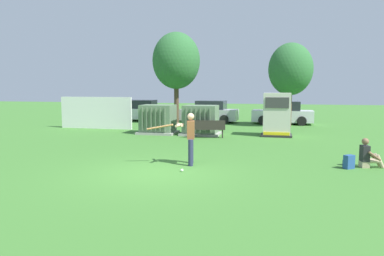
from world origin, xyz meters
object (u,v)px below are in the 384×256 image
at_px(generator_enclosure, 277,115).
at_px(parked_car_right_of_center, 283,113).
at_px(park_bench, 208,128).
at_px(transformer_mid_west, 201,121).
at_px(batter, 189,136).
at_px(parked_car_left_of_center, 210,112).
at_px(sports_ball, 182,170).
at_px(transformer_west, 158,120).
at_px(parked_car_leftmost, 140,111).
at_px(seated_spectator, 368,156).
at_px(backpack, 349,162).

xyz_separation_m(generator_enclosure, parked_car_right_of_center, (0.40, 6.67, -0.38)).
distance_m(park_bench, parked_car_right_of_center, 9.10).
bearing_deg(transformer_mid_west, parked_car_right_of_center, 58.01).
xyz_separation_m(batter, parked_car_left_of_center, (-2.07, 14.85, -0.22)).
bearing_deg(sports_ball, park_bench, 94.92).
relative_size(parked_car_left_of_center, parked_car_right_of_center, 1.01).
height_order(transformer_west, parked_car_leftmost, same).
relative_size(park_bench, parked_car_left_of_center, 0.43).
xyz_separation_m(transformer_west, parked_car_left_of_center, (1.61, 7.25, -0.04)).
bearing_deg(seated_spectator, sports_ball, -160.77).
xyz_separation_m(seated_spectator, parked_car_left_of_center, (-7.82, 13.95, 0.38)).
distance_m(transformer_mid_west, parked_car_leftmost, 9.60).
relative_size(batter, parked_car_leftmost, 0.41).
relative_size(transformer_mid_west, parked_car_left_of_center, 0.49).
bearing_deg(transformer_west, batter, -64.17).
xyz_separation_m(batter, backpack, (5.13, 0.56, -0.76)).
bearing_deg(parked_car_leftmost, transformer_mid_west, -48.60).
xyz_separation_m(sports_ball, parked_car_left_of_center, (-2.10, 15.95, 0.71)).
distance_m(backpack, parked_car_right_of_center, 14.34).
relative_size(transformer_west, parked_car_right_of_center, 0.50).
bearing_deg(sports_ball, batter, 91.91).
height_order(transformer_mid_west, seated_spectator, transformer_mid_west).
height_order(sports_ball, parked_car_right_of_center, parked_car_right_of_center).
xyz_separation_m(park_bench, parked_car_right_of_center, (3.85, 8.24, 0.22)).
bearing_deg(backpack, seated_spectator, 28.23).
height_order(transformer_west, parked_car_right_of_center, same).
distance_m(generator_enclosure, parked_car_right_of_center, 6.70).
bearing_deg(parked_car_leftmost, seated_spectator, -46.27).
height_order(sports_ball, parked_car_left_of_center, parked_car_left_of_center).
height_order(transformer_mid_west, generator_enclosure, generator_enclosure).
relative_size(sports_ball, parked_car_right_of_center, 0.02).
height_order(backpack, parked_car_left_of_center, parked_car_left_of_center).
relative_size(seated_spectator, backpack, 2.19).
height_order(sports_ball, seated_spectator, seated_spectator).
relative_size(transformer_west, sports_ball, 23.33).
distance_m(sports_ball, parked_car_right_of_center, 16.20).
bearing_deg(backpack, parked_car_left_of_center, 116.72).
xyz_separation_m(generator_enclosure, parked_car_left_of_center, (-4.90, 6.76, -0.38)).
bearing_deg(transformer_west, seated_spectator, -35.38).
xyz_separation_m(transformer_mid_west, park_bench, (0.60, -1.11, -0.25)).
xyz_separation_m(transformer_west, batter, (3.68, -7.60, 0.19)).
xyz_separation_m(transformer_mid_west, seated_spectator, (6.98, -6.73, -0.41)).
distance_m(transformer_mid_west, sports_ball, 8.85).
bearing_deg(parked_car_left_of_center, park_bench, -80.13).
height_order(transformer_west, generator_enclosure, generator_enclosure).
relative_size(parked_car_leftmost, parked_car_left_of_center, 1.00).
relative_size(sports_ball, parked_car_leftmost, 0.02).
relative_size(generator_enclosure, batter, 1.32).
distance_m(batter, parked_car_left_of_center, 15.00).
relative_size(transformer_west, seated_spectator, 2.18).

